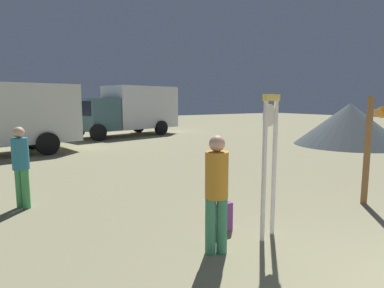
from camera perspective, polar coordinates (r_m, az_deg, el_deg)
The scene contains 8 objects.
standing_clock at distance 5.13m, azimuth 13.46°, elevation -1.71°, with size 0.42×0.20×2.25m.
arrow_sign at distance 7.85m, azimuth 29.35°, elevation 1.75°, with size 0.98×0.34×2.25m.
person_near_clock at distance 4.55m, azimuth 4.34°, elevation -7.84°, with size 0.32×0.32×1.69m.
backpack at distance 5.55m, azimuth 5.40°, elevation -12.68°, with size 0.30×0.20×0.48m.
person_distant at distance 7.30m, azimuth -27.87°, elevation -3.00°, with size 0.32×0.32×1.65m.
box_truck_near at distance 14.80m, azimuth -30.63°, elevation 4.32°, with size 6.36×3.19×2.83m.
box_truck_far at distance 20.65m, azimuth -10.53°, elevation 6.06°, with size 6.73×3.83×3.03m.
dome_tent at distance 17.48m, azimuth 25.90°, elevation 3.15°, with size 5.09×5.09×2.03m.
Camera 1 is at (-4.03, -0.52, 2.16)m, focal length 30.34 mm.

